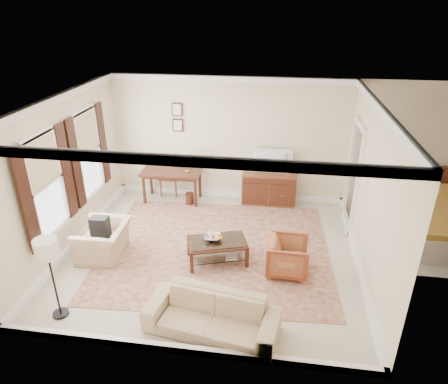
% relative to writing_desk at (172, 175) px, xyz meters
% --- Properties ---
extents(room_shell, '(5.51, 5.01, 2.91)m').
position_rel_writing_desk_xyz_m(room_shell, '(1.30, -2.05, 1.82)').
color(room_shell, beige).
rests_on(room_shell, ground).
extents(annex_bedroom, '(3.00, 2.70, 2.90)m').
position_rel_writing_desk_xyz_m(annex_bedroom, '(5.79, -0.90, -0.31)').
color(annex_bedroom, beige).
rests_on(annex_bedroom, ground).
extents(window_front, '(0.12, 1.56, 1.80)m').
position_rel_writing_desk_xyz_m(window_front, '(-1.40, -2.75, 0.90)').
color(window_front, '#CCB284').
rests_on(window_front, room_shell).
extents(window_rear, '(0.12, 1.56, 1.80)m').
position_rel_writing_desk_xyz_m(window_rear, '(-1.40, -1.15, 0.90)').
color(window_rear, '#CCB284').
rests_on(window_rear, room_shell).
extents(doorway, '(0.10, 1.12, 2.25)m').
position_rel_writing_desk_xyz_m(doorway, '(4.01, -0.55, 0.42)').
color(doorway, white).
rests_on(doorway, room_shell).
extents(rug, '(4.53, 3.94, 0.01)m').
position_rel_writing_desk_xyz_m(rug, '(1.36, -1.93, -0.64)').
color(rug, '#5C1F1E').
rests_on(rug, room_shell).
extents(writing_desk, '(1.39, 0.70, 0.76)m').
position_rel_writing_desk_xyz_m(writing_desk, '(0.00, 0.00, 0.00)').
color(writing_desk, '#3B1B11').
rests_on(writing_desk, room_shell).
extents(desk_chair, '(0.52, 0.52, 1.05)m').
position_rel_writing_desk_xyz_m(desk_chair, '(-0.15, 0.35, -0.13)').
color(desk_chair, brown).
rests_on(desk_chair, room_shell).
extents(desk_lamp, '(0.32, 0.32, 0.50)m').
position_rel_writing_desk_xyz_m(desk_lamp, '(0.38, 0.00, 0.36)').
color(desk_lamp, silver).
rests_on(desk_lamp, writing_desk).
extents(framed_prints, '(0.25, 0.04, 0.68)m').
position_rel_writing_desk_xyz_m(framed_prints, '(0.10, 0.42, 1.29)').
color(framed_prints, '#3B1B11').
rests_on(framed_prints, room_shell).
extents(sideboard, '(1.24, 0.48, 0.76)m').
position_rel_writing_desk_xyz_m(sideboard, '(2.29, 0.18, -0.27)').
color(sideboard, brown).
rests_on(sideboard, room_shell).
extents(tv, '(0.94, 0.54, 0.12)m').
position_rel_writing_desk_xyz_m(tv, '(2.29, 0.16, 0.59)').
color(tv, black).
rests_on(tv, sideboard).
extents(coffee_table, '(1.19, 0.91, 0.45)m').
position_rel_writing_desk_xyz_m(coffee_table, '(1.46, -2.33, -0.31)').
color(coffee_table, '#3B1B11').
rests_on(coffee_table, room_shell).
extents(fruit_bowl, '(0.42, 0.42, 0.10)m').
position_rel_writing_desk_xyz_m(fruit_bowl, '(1.37, -2.30, -0.15)').
color(fruit_bowl, silver).
rests_on(fruit_bowl, coffee_table).
extents(book_a, '(0.28, 0.13, 0.38)m').
position_rel_writing_desk_xyz_m(book_a, '(1.26, -2.30, -0.47)').
color(book_a, brown).
rests_on(book_a, coffee_table).
extents(book_b, '(0.28, 0.06, 0.38)m').
position_rel_writing_desk_xyz_m(book_b, '(1.63, -2.38, -0.48)').
color(book_b, brown).
rests_on(book_b, coffee_table).
extents(striped_armchair, '(0.68, 0.72, 0.72)m').
position_rel_writing_desk_xyz_m(striped_armchair, '(2.74, -2.47, -0.29)').
color(striped_armchair, maroon).
rests_on(striped_armchair, room_shell).
extents(club_armchair, '(0.67, 1.00, 0.86)m').
position_rel_writing_desk_xyz_m(club_armchair, '(-0.68, -2.44, -0.22)').
color(club_armchair, tan).
rests_on(club_armchair, room_shell).
extents(backpack, '(0.24, 0.34, 0.40)m').
position_rel_writing_desk_xyz_m(backpack, '(-0.69, -2.45, 0.02)').
color(backpack, black).
rests_on(backpack, club_armchair).
extents(sofa, '(1.99, 0.87, 0.75)m').
position_rel_writing_desk_xyz_m(sofa, '(1.66, -4.05, -0.27)').
color(sofa, tan).
rests_on(sofa, room_shell).
extents(floor_lamp, '(0.33, 0.33, 1.35)m').
position_rel_writing_desk_xyz_m(floor_lamp, '(-0.70, -4.06, 0.47)').
color(floor_lamp, black).
rests_on(floor_lamp, room_shell).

